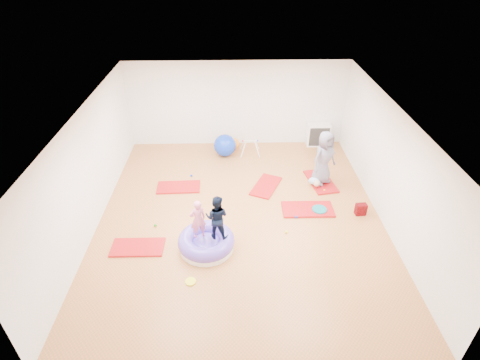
{
  "coord_description": "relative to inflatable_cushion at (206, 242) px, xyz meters",
  "views": [
    {
      "loc": [
        -0.2,
        -7.4,
        5.94
      ],
      "look_at": [
        0.0,
        0.3,
        0.9
      ],
      "focal_mm": 28.0,
      "sensor_mm": 36.0,
      "label": 1
    }
  ],
  "objects": [
    {
      "name": "inflatable_cushion",
      "position": [
        0.0,
        0.0,
        0.0
      ],
      "size": [
        1.28,
        1.28,
        0.4
      ],
      "rotation": [
        0.0,
        0.0,
        -0.02
      ],
      "color": "white",
      "rests_on": "ground"
    },
    {
      "name": "infant",
      "position": [
        2.94,
        2.4,
        0.01
      ],
      "size": [
        0.39,
        0.39,
        0.23
      ],
      "color": "#A3C3ED",
      "rests_on": "gym_mat_rear_right"
    },
    {
      "name": "room",
      "position": [
        0.79,
        1.1,
        1.24
      ],
      "size": [
        7.01,
        8.01,
        2.81
      ],
      "color": "#C3763C",
      "rests_on": "ground"
    },
    {
      "name": "exercise_ball_orange",
      "position": [
        0.67,
        4.7,
        0.03
      ],
      "size": [
        0.38,
        0.38,
        0.38
      ],
      "primitive_type": "sphere",
      "color": "orange",
      "rests_on": "ground"
    },
    {
      "name": "gym_mat_center_back",
      "position": [
        1.55,
        2.42,
        -0.13
      ],
      "size": [
        1.01,
        1.29,
        0.05
      ],
      "primitive_type": "cube",
      "rotation": [
        0.0,
        0.0,
        1.13
      ],
      "color": "red",
      "rests_on": "ground"
    },
    {
      "name": "infant_play_gym",
      "position": [
        1.19,
        4.34,
        0.17
      ],
      "size": [
        0.63,
        0.6,
        0.48
      ],
      "rotation": [
        0.0,
        0.0,
        0.04
      ],
      "color": "white",
      "rests_on": "ground"
    },
    {
      "name": "balance_disc",
      "position": [
        2.83,
        1.25,
        -0.12
      ],
      "size": [
        0.37,
        0.37,
        0.08
      ],
      "primitive_type": "cylinder",
      "color": "#107882",
      "rests_on": "ground"
    },
    {
      "name": "child_navy",
      "position": [
        0.26,
        0.01,
        0.75
      ],
      "size": [
        0.6,
        0.52,
        1.08
      ],
      "primitive_type": "imported",
      "rotation": [
        0.0,
        0.0,
        2.91
      ],
      "color": "black",
      "rests_on": "inflatable_cushion"
    },
    {
      "name": "ball_pit_balls",
      "position": [
        0.72,
        1.0,
        -0.12
      ],
      "size": [
        4.51,
        3.37,
        0.07
      ],
      "color": "#178B15",
      "rests_on": "ground"
    },
    {
      "name": "gym_mat_rear_right",
      "position": [
        3.15,
        2.61,
        -0.13
      ],
      "size": [
        0.82,
        1.33,
        0.05
      ],
      "primitive_type": "cube",
      "rotation": [
        0.0,
        0.0,
        1.74
      ],
      "color": "red",
      "rests_on": "ground"
    },
    {
      "name": "exercise_ball_blue",
      "position": [
        0.38,
        4.27,
        0.2
      ],
      "size": [
        0.7,
        0.7,
        0.7
      ],
      "primitive_type": "sphere",
      "color": "#1036CE",
      "rests_on": "ground"
    },
    {
      "name": "yellow_toy",
      "position": [
        -0.28,
        -1.02,
        -0.14
      ],
      "size": [
        0.22,
        0.22,
        0.03
      ],
      "primitive_type": "cylinder",
      "color": "#FFFC21",
      "rests_on": "ground"
    },
    {
      "name": "gym_mat_right",
      "position": [
        2.54,
        1.31,
        -0.13
      ],
      "size": [
        1.31,
        0.66,
        0.05
      ],
      "primitive_type": "cube",
      "rotation": [
        0.0,
        0.0,
        -0.01
      ],
      "color": "red",
      "rests_on": "ground"
    },
    {
      "name": "gym_mat_front_left",
      "position": [
        -1.56,
        0.01,
        -0.13
      ],
      "size": [
        1.18,
        0.6,
        0.05
      ],
      "primitive_type": "cube",
      "rotation": [
        0.0,
        0.0,
        -0.01
      ],
      "color": "red",
      "rests_on": "ground"
    },
    {
      "name": "gym_mat_mid_left",
      "position": [
        -0.9,
        2.42,
        -0.13
      ],
      "size": [
        1.21,
        0.63,
        0.05
      ],
      "primitive_type": "cube",
      "rotation": [
        0.0,
        0.0,
        0.03
      ],
      "color": "red",
      "rests_on": "ground"
    },
    {
      "name": "cube_shelf",
      "position": [
        3.5,
        4.9,
        0.22
      ],
      "size": [
        0.75,
        0.37,
        0.75
      ],
      "color": "white",
      "rests_on": "ground"
    },
    {
      "name": "backpack",
      "position": [
        3.84,
        1.11,
        -0.0
      ],
      "size": [
        0.28,
        0.19,
        0.31
      ],
      "primitive_type": "cube",
      "rotation": [
        0.0,
        0.0,
        0.08
      ],
      "color": "#98010B",
      "rests_on": "ground"
    },
    {
      "name": "child_pink",
      "position": [
        -0.15,
        0.01,
        0.7
      ],
      "size": [
        0.42,
        0.35,
        0.98
      ],
      "primitive_type": "imported",
      "rotation": [
        0.0,
        0.0,
        3.53
      ],
      "color": "pink",
      "rests_on": "inflatable_cushion"
    },
    {
      "name": "adult_caregiver",
      "position": [
        3.13,
        2.56,
        0.67
      ],
      "size": [
        0.91,
        0.83,
        1.56
      ],
      "primitive_type": "imported",
      "rotation": [
        0.0,
        0.0,
        0.57
      ],
      "color": "slate",
      "rests_on": "gym_mat_rear_right"
    }
  ]
}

